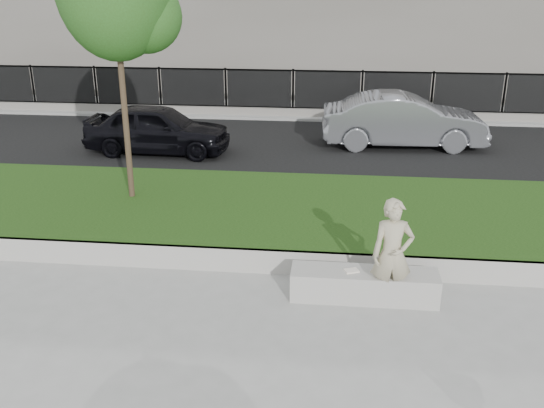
# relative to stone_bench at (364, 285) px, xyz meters

# --- Properties ---
(ground) EXTENTS (90.00, 90.00, 0.00)m
(ground) POSITION_rel_stone_bench_xyz_m (-1.32, -0.40, -0.22)
(ground) COLOR gray
(ground) RESTS_ON ground
(grass_bank) EXTENTS (34.00, 4.00, 0.40)m
(grass_bank) POSITION_rel_stone_bench_xyz_m (-1.32, 2.60, -0.02)
(grass_bank) COLOR black
(grass_bank) RESTS_ON ground
(grass_kerb) EXTENTS (34.00, 0.08, 0.40)m
(grass_kerb) POSITION_rel_stone_bench_xyz_m (-1.32, 0.64, -0.02)
(grass_kerb) COLOR #A3A098
(grass_kerb) RESTS_ON ground
(street) EXTENTS (34.00, 7.00, 0.04)m
(street) POSITION_rel_stone_bench_xyz_m (-1.32, 8.10, -0.20)
(street) COLOR black
(street) RESTS_ON ground
(far_pavement) EXTENTS (34.00, 3.00, 0.12)m
(far_pavement) POSITION_rel_stone_bench_xyz_m (-1.32, 12.60, -0.16)
(far_pavement) COLOR gray
(far_pavement) RESTS_ON ground
(iron_fence) EXTENTS (32.00, 0.30, 1.50)m
(iron_fence) POSITION_rel_stone_bench_xyz_m (-1.32, 11.60, 0.33)
(iron_fence) COLOR slate
(iron_fence) RESTS_ON far_pavement
(stone_bench) EXTENTS (2.12, 0.53, 0.43)m
(stone_bench) POSITION_rel_stone_bench_xyz_m (0.00, 0.00, 0.00)
(stone_bench) COLOR #A3A098
(stone_bench) RESTS_ON ground
(man) EXTENTS (0.62, 0.44, 1.60)m
(man) POSITION_rel_stone_bench_xyz_m (0.35, -0.15, 0.58)
(man) COLOR #B5AB8B
(man) RESTS_ON ground
(book) EXTENTS (0.24, 0.21, 0.02)m
(book) POSITION_rel_stone_bench_xyz_m (-0.19, -0.02, 0.23)
(book) COLOR white
(book) RESTS_ON stone_bench
(car_dark) EXTENTS (3.82, 1.66, 1.28)m
(car_dark) POSITION_rel_stone_bench_xyz_m (-5.11, 7.10, 0.46)
(car_dark) COLOR black
(car_dark) RESTS_ON street
(car_silver) EXTENTS (4.41, 1.73, 1.43)m
(car_silver) POSITION_rel_stone_bench_xyz_m (1.31, 8.42, 0.54)
(car_silver) COLOR gray
(car_silver) RESTS_ON street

